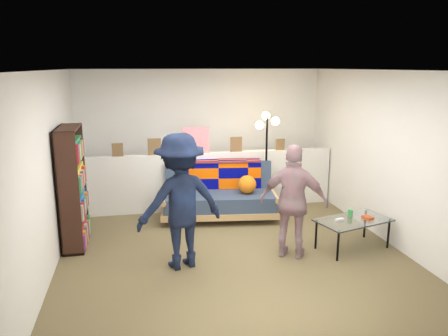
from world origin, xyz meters
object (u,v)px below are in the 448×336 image
floor_lamp (267,142)px  person_right (294,202)px  person_left (180,201)px  bookshelf (73,191)px  futon_sofa (220,195)px  coffee_table (353,221)px

floor_lamp → person_right: 1.98m
person_left → floor_lamp: bearing=-146.4°
bookshelf → person_right: bearing=-19.1°
bookshelf → person_left: size_ratio=0.99×
futon_sofa → person_right: size_ratio=1.32×
coffee_table → person_left: size_ratio=0.66×
floor_lamp → person_left: 2.55m
futon_sofa → person_left: 1.92m
floor_lamp → person_left: floor_lamp is taller
coffee_table → floor_lamp: floor_lamp is taller
futon_sofa → bookshelf: 2.35m
bookshelf → coffee_table: (3.73, -0.91, -0.39)m
coffee_table → person_left: 2.40m
floor_lamp → bookshelf: bearing=-163.0°
bookshelf → floor_lamp: (3.05, 0.93, 0.43)m
futon_sofa → person_left: (-0.83, -1.67, 0.47)m
futon_sofa → floor_lamp: (0.84, 0.22, 0.83)m
bookshelf → person_left: (1.38, -0.96, 0.06)m
person_right → coffee_table: bearing=-146.5°
coffee_table → person_right: person_right is taller
coffee_table → person_left: (-2.36, -0.06, 0.45)m
floor_lamp → person_right: (-0.21, -1.91, -0.46)m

